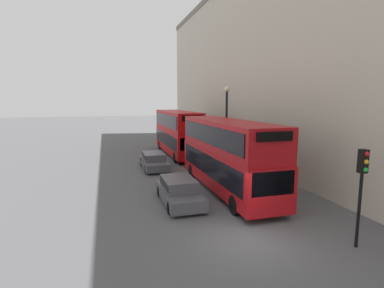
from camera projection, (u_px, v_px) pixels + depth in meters
ground_plane at (251, 239)px, 12.33m from camera, size 200.00×200.00×0.00m
bus_leading at (227, 153)px, 18.51m from camera, size 2.59×10.82×4.44m
bus_second_in_queue at (177, 131)px, 31.01m from camera, size 2.59×11.10×4.53m
car_dark_sedan at (179, 190)px, 16.52m from camera, size 1.87×4.50×1.40m
car_hatchback at (154, 160)px, 24.91m from camera, size 1.87×4.76×1.32m
traffic_light at (362, 178)px, 11.23m from camera, size 0.30×0.36×3.86m
street_lamp at (226, 120)px, 23.43m from camera, size 0.44×0.44×6.72m
pedestrian at (240, 167)px, 21.94m from camera, size 0.36×0.36×1.72m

